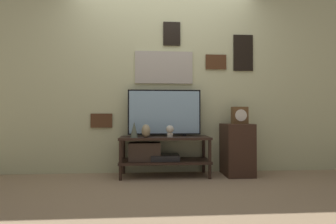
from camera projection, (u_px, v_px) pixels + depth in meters
ground_plane at (166, 181)px, 3.11m from camera, size 12.00×12.00×0.00m
wall_back at (164, 74)px, 3.65m from camera, size 6.40×0.08×2.70m
media_console at (158, 151)px, 3.36m from camera, size 1.15×0.43×0.51m
television at (165, 112)px, 3.47m from camera, size 0.96×0.05×0.62m
vase_urn_stoneware at (146, 131)px, 3.27m from camera, size 0.11×0.14×0.16m
vase_slim_bronze at (134, 130)px, 3.22m from camera, size 0.10×0.10×0.20m
decorative_bust at (170, 131)px, 3.30m from camera, size 0.10×0.10×0.15m
side_table at (237, 149)px, 3.43m from camera, size 0.35×0.43×0.67m
mantel_clock at (240, 115)px, 3.48m from camera, size 0.21×0.11×0.22m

